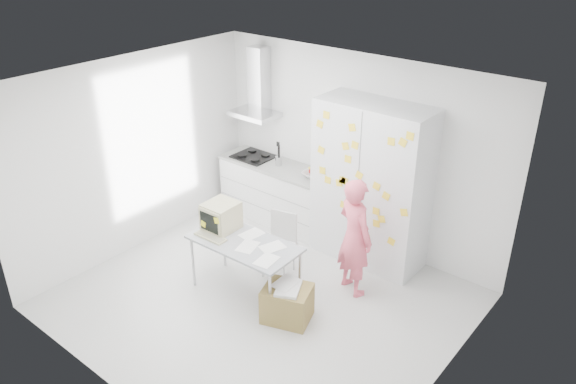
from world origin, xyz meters
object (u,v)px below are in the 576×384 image
Objects in this scene: person at (355,237)px; cardboard_box at (287,303)px; chair at (280,240)px; desk at (229,227)px.

person is 2.37× the size of cardboard_box.
cardboard_box is (-0.27, -0.97, -0.54)m from person.
chair is (-0.96, -0.25, -0.29)m from person.
cardboard_box is (1.00, -0.10, -0.60)m from desk.
person is at bearing 74.45° from cardboard_box.
person is 1.14m from cardboard_box.
desk is 1.17m from cardboard_box.
cardboard_box is (0.69, -0.71, -0.26)m from chair.
chair is at bearing 61.69° from desk.
chair is (0.31, 0.61, -0.35)m from desk.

